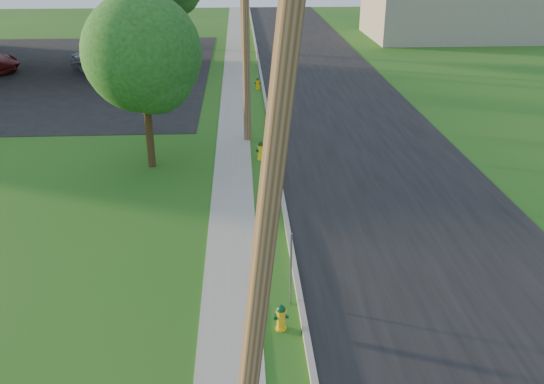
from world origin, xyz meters
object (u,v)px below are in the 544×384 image
object	(u,v)px
price_pylon	(166,3)
car_silver	(105,60)
utility_pole_near	(265,234)
hydrant_mid	(261,151)
utility_pole_mid	(246,28)
fuel_pump_se	(118,55)
hydrant_near	(281,317)
hydrant_far	(258,83)
tree_verge	(145,58)
fuel_pump_ne	(107,67)

from	to	relation	value
price_pylon	car_silver	distance (m)	12.13
utility_pole_near	price_pylon	bearing A→B (deg)	99.42
hydrant_mid	utility_pole_mid	bearing A→B (deg)	101.27
utility_pole_mid	fuel_pump_se	xyz separation A→B (m)	(-8.90, 17.00, -4.23)
hydrant_near	hydrant_far	xyz separation A→B (m)	(0.23, 23.27, 0.01)
tree_verge	utility_pole_near	bearing A→B (deg)	-75.68
utility_pole_near	fuel_pump_se	distance (m)	36.34
hydrant_near	hydrant_mid	xyz separation A→B (m)	(-0.04, 11.30, 0.05)
utility_pole_mid	hydrant_mid	world-z (taller)	utility_pole_mid
fuel_pump_se	tree_verge	xyz separation A→B (m)	(5.10, -20.11, 3.61)
utility_pole_near	price_pylon	world-z (taller)	utility_pole_near
utility_pole_near	utility_pole_mid	xyz separation A→B (m)	(-0.00, 18.00, 0.15)
fuel_pump_se	utility_pole_near	bearing A→B (deg)	-75.73
utility_pole_mid	hydrant_mid	distance (m)	5.24
tree_verge	car_silver	size ratio (longest dim) A/B	1.49
utility_pole_near	car_silver	world-z (taller)	utility_pole_near
fuel_pump_ne	hydrant_near	bearing A→B (deg)	-70.60
utility_pole_mid	hydrant_near	world-z (taller)	utility_pole_mid
tree_verge	hydrant_near	bearing A→B (deg)	-67.93
hydrant_near	price_pylon	bearing A→B (deg)	102.95
fuel_pump_ne	hydrant_far	xyz separation A→B (m)	(9.68, -3.55, -0.38)
utility_pole_near	fuel_pump_ne	world-z (taller)	utility_pole_near
utility_pole_near	price_pylon	size ratio (longest dim) A/B	1.38
price_pylon	utility_pole_near	bearing A→B (deg)	-80.58
utility_pole_near	hydrant_far	xyz separation A→B (m)	(0.78, 27.45, -4.46)
fuel_pump_ne	fuel_pump_se	size ratio (longest dim) A/B	1.00
car_silver	fuel_pump_se	bearing A→B (deg)	-0.43
hydrant_near	hydrant_mid	bearing A→B (deg)	90.20
hydrant_mid	hydrant_far	bearing A→B (deg)	88.69
utility_pole_mid	car_silver	world-z (taller)	utility_pole_mid
price_pylon	tree_verge	bearing A→B (deg)	-89.33
price_pylon	hydrant_far	distance (m)	7.96
price_pylon	tree_verge	distance (m)	8.68
fuel_pump_ne	hydrant_far	world-z (taller)	fuel_pump_ne
hydrant_near	car_silver	bearing A→B (deg)	109.04
fuel_pump_se	hydrant_far	distance (m)	12.28
tree_verge	utility_pole_mid	bearing A→B (deg)	39.32
fuel_pump_ne	tree_verge	size ratio (longest dim) A/B	0.47
fuel_pump_ne	car_silver	distance (m)	2.28
fuel_pump_se	hydrant_near	bearing A→B (deg)	-72.97
fuel_pump_ne	price_pylon	size ratio (longest dim) A/B	0.47
utility_pole_mid	car_silver	xyz separation A→B (m)	(-9.48, 15.21, -4.18)
hydrant_far	fuel_pump_se	bearing A→B (deg)	142.05
car_silver	hydrant_near	bearing A→B (deg)	-143.51
price_pylon	hydrant_mid	size ratio (longest dim) A/B	8.57
utility_pole_near	hydrant_mid	xyz separation A→B (m)	(0.50, 15.48, -4.41)
utility_pole_near	hydrant_far	distance (m)	27.82
fuel_pump_se	hydrant_far	xyz separation A→B (m)	(9.68, -7.55, -0.38)
utility_pole_near	tree_verge	xyz separation A→B (m)	(-3.80, 14.89, -0.47)
hydrant_mid	car_silver	world-z (taller)	car_silver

